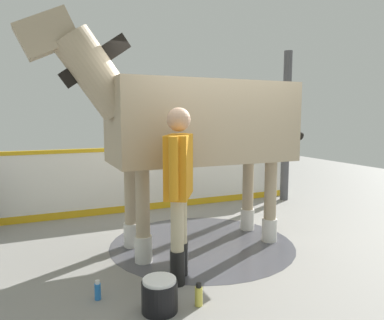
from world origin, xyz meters
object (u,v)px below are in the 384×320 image
at_px(wash_bucket, 160,295).
at_px(bottle_shampoo, 199,295).
at_px(horse, 193,123).
at_px(bottle_spray, 98,291).
at_px(handler, 179,181).

distance_m(wash_bucket, bottle_shampoo, 0.35).
distance_m(horse, bottle_spray, 2.24).
height_order(horse, wash_bucket, horse).
height_order(horse, bottle_spray, horse).
distance_m(bottle_shampoo, bottle_spray, 0.93).
bearing_deg(bottle_spray, horse, 35.02).
relative_size(wash_bucket, bottle_spray, 1.72).
relative_size(horse, bottle_spray, 20.30).
distance_m(handler, bottle_shampoo, 1.08).
bearing_deg(wash_bucket, horse, 56.65).
height_order(horse, bottle_shampoo, horse).
relative_size(wash_bucket, bottle_shampoo, 1.51).
bearing_deg(horse, bottle_spray, 34.35).
bearing_deg(bottle_shampoo, wash_bucket, 171.64).
relative_size(bottle_shampoo, bottle_spray, 1.13).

